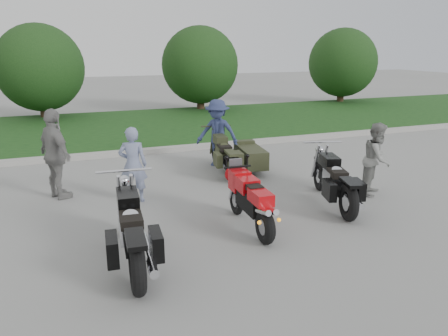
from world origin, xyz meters
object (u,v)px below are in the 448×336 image
object	(u,v)px
cruiser_sidecar	(240,156)
person_back	(56,154)
sportbike_red	(251,200)
cruiser_left	(132,233)
person_stripe	(133,165)
person_grey	(377,159)
person_denim	(217,133)
cruiser_right	(335,183)

from	to	relation	value
cruiser_sidecar	person_back	world-z (taller)	person_back
sportbike_red	cruiser_left	distance (m)	2.22
cruiser_sidecar	person_stripe	world-z (taller)	person_stripe
person_grey	person_denim	size ratio (longest dim) A/B	0.88
cruiser_left	cruiser_sidecar	world-z (taller)	cruiser_left
sportbike_red	cruiser_sidecar	size ratio (longest dim) A/B	0.84
person_stripe	person_grey	xyz separation A→B (m)	(4.95, -1.37, -0.00)
cruiser_right	cruiser_sidecar	size ratio (longest dim) A/B	1.04
person_stripe	person_grey	world-z (taller)	person_stripe
cruiser_left	person_denim	size ratio (longest dim) A/B	1.46
cruiser_sidecar	person_stripe	xyz separation A→B (m)	(-2.86, -1.20, 0.37)
cruiser_right	person_back	size ratio (longest dim) A/B	1.26
person_denim	person_back	xyz separation A→B (m)	(-4.00, -1.23, 0.06)
person_grey	person_back	xyz separation A→B (m)	(-6.40, 2.13, 0.17)
cruiser_left	person_back	distance (m)	3.65
cruiser_sidecar	person_denim	world-z (taller)	person_denim
cruiser_sidecar	cruiser_left	bearing A→B (deg)	-123.31
cruiser_right	person_back	world-z (taller)	person_back
cruiser_right	person_grey	distance (m)	1.34
sportbike_red	cruiser_right	size ratio (longest dim) A/B	0.81
person_grey	person_denim	xyz separation A→B (m)	(-2.40, 3.36, 0.11)
sportbike_red	cruiser_left	size ratio (longest dim) A/B	0.75
person_back	cruiser_sidecar	bearing A→B (deg)	-110.25
cruiser_left	person_denim	world-z (taller)	person_denim
person_grey	cruiser_left	bearing A→B (deg)	155.56
sportbike_red	cruiser_sidecar	distance (m)	3.55
person_grey	person_denim	bearing A→B (deg)	87.09
sportbike_red	person_grey	size ratio (longest dim) A/B	1.24
cruiser_sidecar	sportbike_red	bearing A→B (deg)	-102.71
person_stripe	person_grey	size ratio (longest dim) A/B	1.01
cruiser_sidecar	person_denim	distance (m)	0.97
person_grey	person_back	size ratio (longest dim) A/B	0.82
cruiser_sidecar	person_grey	xyz separation A→B (m)	(2.10, -2.57, 0.36)
person_grey	person_stripe	bearing A→B (deg)	126.04
person_stripe	sportbike_red	bearing A→B (deg)	145.29
person_grey	cruiser_right	bearing A→B (deg)	156.80
cruiser_right	person_grey	size ratio (longest dim) A/B	1.54
person_denim	person_grey	bearing A→B (deg)	-16.06
person_back	person_stripe	bearing A→B (deg)	-143.71
sportbike_red	person_grey	world-z (taller)	person_grey
person_back	person_grey	bearing A→B (deg)	-134.43
cruiser_left	cruiser_right	xyz separation A→B (m)	(4.18, 1.02, -0.03)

